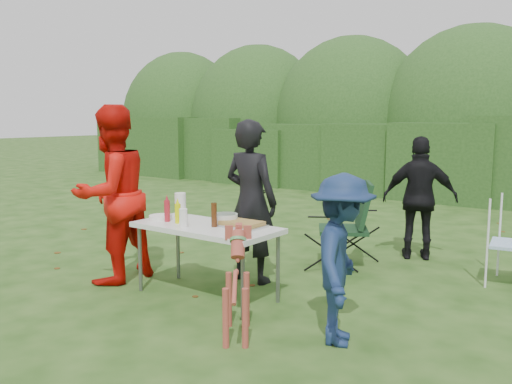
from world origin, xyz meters
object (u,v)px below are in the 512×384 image
Objects in this scene: person_black_puffy at (420,198)px; mustard_bottle at (178,214)px; beer_bottle at (214,215)px; ketchup_bottle at (167,211)px; child at (342,259)px; person_cook at (251,201)px; dog at (237,288)px; person_red_jacket at (112,194)px; paper_towel_roll at (180,205)px; folding_table at (206,230)px; camping_chair at (343,224)px.

person_black_puffy reaches higher than mustard_bottle.
person_black_puffy is at bearing 68.55° from beer_bottle.
ketchup_bottle is at bearing 35.90° from person_black_puffy.
mustard_bottle is at bearing 64.84° from child.
beer_bottle is (0.41, 0.08, 0.02)m from mustard_bottle.
person_cook is 8.14× the size of ketchup_bottle.
person_cook is 0.93m from ketchup_bottle.
beer_bottle is (-0.76, 0.60, 0.44)m from dog.
paper_towel_roll is (0.66, 0.39, -0.10)m from person_red_jacket.
folding_table is at bearing 172.84° from beer_bottle.
person_red_jacket reaches higher than camping_chair.
camping_chair is (0.60, 1.80, -0.16)m from folding_table.
camping_chair is (1.79, 2.01, -0.45)m from person_red_jacket.
person_cook reaches higher than beer_bottle.
person_black_puffy is 6.55× the size of beer_bottle.
person_red_jacket is 2.73m from camping_chair.
ketchup_bottle reaches higher than mustard_bottle.
person_red_jacket reaches higher than beer_bottle.
camping_chair is 4.06× the size of paper_towel_roll.
ketchup_bottle reaches higher than dog.
person_red_jacket is 2.82m from child.
person_red_jacket is at bearing 68.04° from child.
person_cook is at bearing 32.23° from camping_chair.
mustard_bottle is 0.77× the size of paper_towel_roll.
person_cook is at bearing 58.63° from ketchup_bottle.
paper_towel_roll is at bearing 163.39° from beer_bottle.
paper_towel_roll is at bearing 130.17° from mustard_bottle.
camping_chair is at bearing 4.81° from child.
camping_chair reaches higher than folding_table.
camping_chair is 1.91m from beer_bottle.
person_black_puffy is at bearing -14.01° from child.
child is 6.89× the size of mustard_bottle.
person_cook is 0.92× the size of person_red_jacket.
camping_chair is at bearing 55.15° from paper_towel_roll.
person_red_jacket is 3.80m from person_black_puffy.
person_cook is 0.77m from paper_towel_roll.
person_cook is at bearing 126.09° from person_red_jacket.
dog is at bearing -29.43° from paper_towel_roll.
person_cook is 1.53m from person_red_jacket.
paper_towel_roll is at bearing 24.49° from camping_chair.
paper_towel_roll reaches higher than beer_bottle.
person_cook is (0.03, 0.70, 0.21)m from folding_table.
child is at bearing 89.80° from person_red_jacket.
person_red_jacket is 1.24× the size of person_black_puffy.
folding_table is at bearing 18.43° from mustard_bottle.
beer_bottle is at bearing 60.84° from child.
child reaches higher than camping_chair.
person_red_jacket reaches higher than person_black_puffy.
ketchup_bottle is at bearing 98.12° from person_red_jacket.
folding_table is 6.82× the size of ketchup_bottle.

